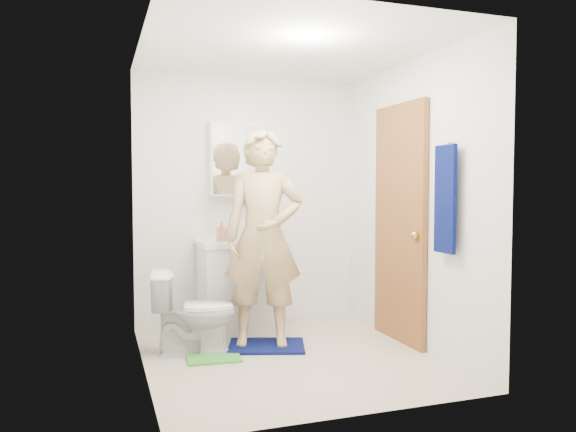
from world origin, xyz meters
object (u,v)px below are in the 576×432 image
object	(u,v)px
medicine_cabinet	(235,159)
toilet	(194,312)
towel	(445,199)
toothbrush_cup	(269,232)
vanity_cabinet	(242,288)
soap_dispenser	(221,231)
man	(263,237)

from	to	relation	value
medicine_cabinet	toilet	size ratio (longest dim) A/B	1.04
towel	toothbrush_cup	world-z (taller)	towel
towel	toothbrush_cup	xyz separation A→B (m)	(-0.88, 1.61, -0.35)
toothbrush_cup	vanity_cabinet	bearing A→B (deg)	-157.86
vanity_cabinet	soap_dispenser	xyz separation A→B (m)	(-0.21, -0.09, 0.54)
medicine_cabinet	towel	bearing A→B (deg)	-55.39
toothbrush_cup	man	distance (m)	0.73
vanity_cabinet	towel	bearing A→B (deg)	-51.53
soap_dispenser	toothbrush_cup	bearing A→B (deg)	22.53
toilet	man	world-z (taller)	man
vanity_cabinet	soap_dispenser	size ratio (longest dim) A/B	4.44
toothbrush_cup	toilet	bearing A→B (deg)	-140.40
medicine_cabinet	toilet	world-z (taller)	medicine_cabinet
toothbrush_cup	soap_dispenser	bearing A→B (deg)	-157.47
medicine_cabinet	man	world-z (taller)	medicine_cabinet
man	toothbrush_cup	bearing A→B (deg)	87.28
soap_dispenser	man	size ratio (longest dim) A/B	0.10
towel	toilet	distance (m)	2.15
vanity_cabinet	toilet	size ratio (longest dim) A/B	1.19
vanity_cabinet	towel	xyz separation A→B (m)	(1.18, -1.48, 0.85)
vanity_cabinet	toothbrush_cup	world-z (taller)	toothbrush_cup
vanity_cabinet	soap_dispenser	distance (m)	0.58
vanity_cabinet	toothbrush_cup	size ratio (longest dim) A/B	6.26
towel	soap_dispenser	distance (m)	1.99
toilet	toothbrush_cup	bearing A→B (deg)	-41.24
towel	toilet	bearing A→B (deg)	151.89
toilet	soap_dispenser	world-z (taller)	soap_dispenser
medicine_cabinet	toothbrush_cup	distance (m)	0.77
medicine_cabinet	soap_dispenser	world-z (taller)	medicine_cabinet
towel	toilet	size ratio (longest dim) A/B	1.19
vanity_cabinet	soap_dispenser	world-z (taller)	soap_dispenser
medicine_cabinet	toilet	xyz separation A→B (m)	(-0.54, -0.79, -1.26)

